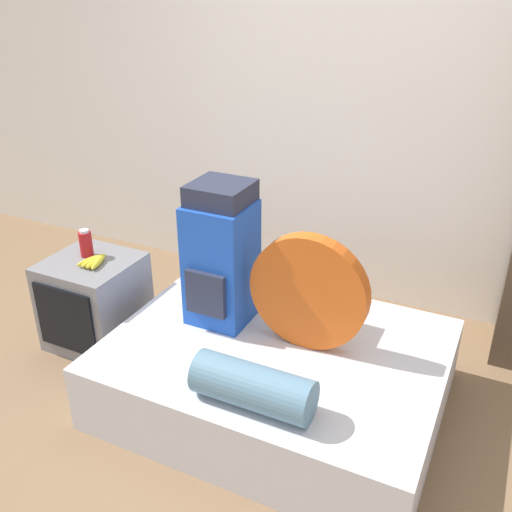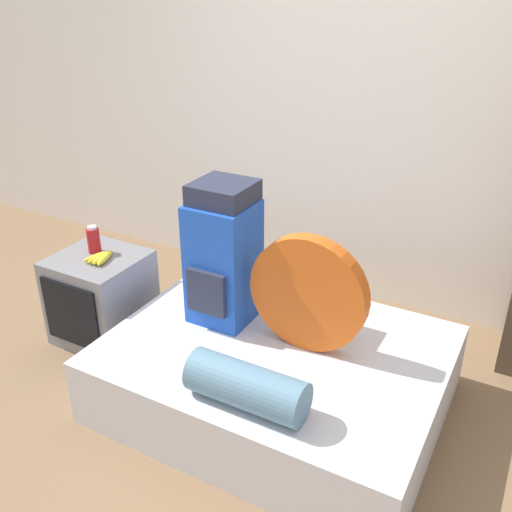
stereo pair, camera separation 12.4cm
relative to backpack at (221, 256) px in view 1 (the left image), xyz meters
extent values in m
plane|color=#846647|center=(0.33, -0.52, -0.71)|extent=(16.00, 16.00, 0.00)
cube|color=white|center=(0.33, 1.16, 0.59)|extent=(8.00, 0.05, 2.60)
cube|color=silver|center=(0.36, -0.10, -0.53)|extent=(1.58, 1.23, 0.35)
cube|color=blue|center=(0.00, 0.00, -0.04)|extent=(0.30, 0.30, 0.63)
cube|color=#282D42|center=(0.00, 0.02, 0.32)|extent=(0.28, 0.27, 0.10)
cube|color=#282D42|center=(0.00, -0.16, -0.14)|extent=(0.21, 0.03, 0.23)
cylinder|color=#E05B19|center=(0.48, -0.04, -0.07)|extent=(0.57, 0.08, 0.57)
cylinder|color=#5B849E|center=(0.44, -0.54, -0.26)|extent=(0.51, 0.19, 0.19)
cube|color=gray|center=(-0.81, -0.06, -0.44)|extent=(0.48, 0.47, 0.53)
cube|color=black|center=(-0.81, -0.30, -0.43)|extent=(0.39, 0.02, 0.38)
cylinder|color=#B2191E|center=(-0.86, -0.01, -0.11)|extent=(0.07, 0.07, 0.14)
cylinder|color=white|center=(-0.86, -0.01, -0.03)|extent=(0.05, 0.05, 0.02)
ellipsoid|color=yellow|center=(-0.78, -0.08, -0.16)|extent=(0.09, 0.18, 0.04)
ellipsoid|color=yellow|center=(-0.77, -0.08, -0.16)|extent=(0.05, 0.18, 0.04)
ellipsoid|color=yellow|center=(-0.75, -0.08, -0.16)|extent=(0.05, 0.18, 0.04)
ellipsoid|color=yellow|center=(-0.73, -0.08, -0.16)|extent=(0.09, 0.18, 0.04)
camera|label=1|loc=(1.26, -2.21, 1.25)|focal=40.00mm
camera|label=2|loc=(1.37, -2.15, 1.25)|focal=40.00mm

